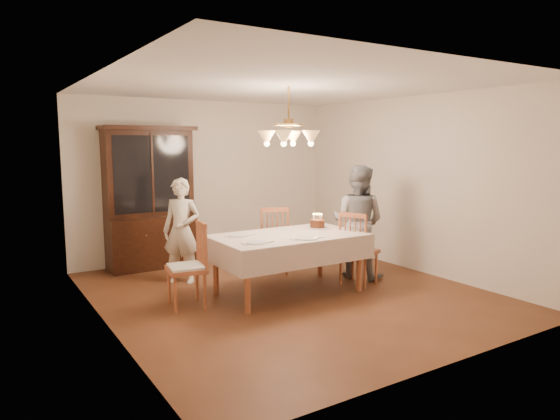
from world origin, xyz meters
TOP-DOWN VIEW (x-y plane):
  - ground at (0.00, 0.00)m, footprint 5.00×5.00m
  - room_shell at (0.00, 0.00)m, footprint 5.00×5.00m
  - dining_table at (0.00, 0.00)m, footprint 1.90×1.10m
  - china_hutch at (-1.06, 2.25)m, footprint 1.38×0.54m
  - chair_far_side at (0.33, 0.94)m, footprint 0.56×0.55m
  - chair_left_end at (-1.30, 0.16)m, footprint 0.48×0.50m
  - chair_right_end at (1.01, -0.18)m, footprint 0.55×0.56m
  - elderly_woman at (-0.97, 1.19)m, footprint 0.62×0.61m
  - adult_in_grey at (1.26, 0.13)m, footprint 0.91×0.97m
  - birthday_cake at (0.58, 0.18)m, footprint 0.30×0.30m
  - place_setting_near_left at (-0.60, -0.26)m, footprint 0.38×0.23m
  - place_setting_near_right at (0.04, -0.35)m, footprint 0.42×0.27m
  - place_setting_far_left at (-0.56, 0.26)m, footprint 0.40×0.25m
  - chandelier at (-0.00, -0.00)m, footprint 0.62×0.62m

SIDE VIEW (x-z plane):
  - ground at x=0.00m, z-range 0.00..0.00m
  - chair_far_side at x=0.33m, z-range -0.06..0.94m
  - chair_right_end at x=1.01m, z-range -0.06..0.94m
  - chair_left_end at x=-1.30m, z-range -0.05..0.95m
  - dining_table at x=0.00m, z-range 0.30..1.06m
  - elderly_woman at x=-0.97m, z-range 0.00..1.44m
  - place_setting_near_left at x=-0.60m, z-range 0.76..0.77m
  - place_setting_far_left at x=-0.56m, z-range 0.76..0.77m
  - place_setting_near_right at x=0.04m, z-range 0.76..0.77m
  - adult_in_grey at x=1.26m, z-range 0.00..1.60m
  - birthday_cake at x=0.58m, z-range 0.71..0.92m
  - china_hutch at x=-1.06m, z-range -0.04..2.12m
  - room_shell at x=0.00m, z-range -0.92..4.08m
  - chandelier at x=0.00m, z-range 1.61..2.34m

